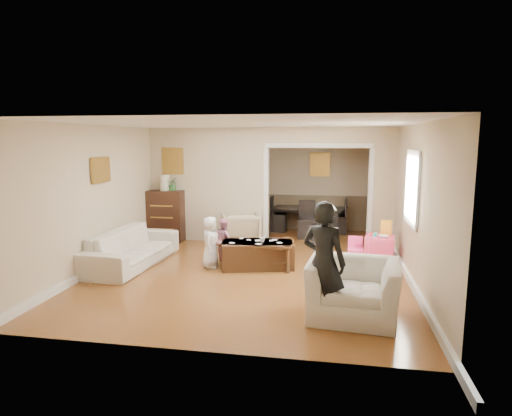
% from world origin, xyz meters
% --- Properties ---
extents(floor, '(7.00, 7.00, 0.00)m').
position_xyz_m(floor, '(0.00, 0.00, 0.00)').
color(floor, '#965326').
rests_on(floor, ground).
extents(partition_left, '(2.75, 0.18, 2.60)m').
position_xyz_m(partition_left, '(-1.38, 1.80, 1.30)').
color(partition_left, '#C4AB8F').
rests_on(partition_left, ground).
extents(partition_right, '(0.55, 0.18, 2.60)m').
position_xyz_m(partition_right, '(2.48, 1.80, 1.30)').
color(partition_right, '#C4AB8F').
rests_on(partition_right, ground).
extents(partition_header, '(2.22, 0.18, 0.35)m').
position_xyz_m(partition_header, '(1.10, 1.80, 2.42)').
color(partition_header, '#C4AB8F').
rests_on(partition_header, partition_right).
extents(window_pane, '(0.03, 0.95, 1.10)m').
position_xyz_m(window_pane, '(2.73, -0.40, 1.55)').
color(window_pane, white).
rests_on(window_pane, ground).
extents(framed_art_partition, '(0.45, 0.03, 0.55)m').
position_xyz_m(framed_art_partition, '(-2.20, 1.70, 1.85)').
color(framed_art_partition, brown).
rests_on(framed_art_partition, partition_left).
extents(framed_art_sofa_wall, '(0.03, 0.55, 0.40)m').
position_xyz_m(framed_art_sofa_wall, '(-2.71, -0.60, 1.80)').
color(framed_art_sofa_wall, brown).
extents(framed_art_alcove, '(0.45, 0.03, 0.55)m').
position_xyz_m(framed_art_alcove, '(1.10, 3.44, 1.70)').
color(framed_art_alcove, brown).
extents(sofa, '(1.03, 2.33, 0.67)m').
position_xyz_m(sofa, '(-2.25, -0.43, 0.33)').
color(sofa, silver).
rests_on(sofa, ground).
extents(armchair_back, '(1.02, 1.03, 0.75)m').
position_xyz_m(armchair_back, '(-0.54, 1.34, 0.37)').
color(armchair_back, tan).
rests_on(armchair_back, ground).
extents(armchair_front, '(1.27, 1.14, 0.76)m').
position_xyz_m(armchair_front, '(1.72, -2.22, 0.38)').
color(armchair_front, silver).
rests_on(armchair_front, ground).
extents(dresser, '(0.86, 0.48, 1.18)m').
position_xyz_m(dresser, '(-2.37, 1.58, 0.59)').
color(dresser, black).
rests_on(dresser, ground).
extents(table_lamp, '(0.22, 0.22, 0.36)m').
position_xyz_m(table_lamp, '(-2.37, 1.58, 1.36)').
color(table_lamp, beige).
rests_on(table_lamp, dresser).
extents(potted_plant, '(0.28, 0.24, 0.31)m').
position_xyz_m(potted_plant, '(-2.17, 1.58, 1.33)').
color(potted_plant, '#35682E').
rests_on(potted_plant, dresser).
extents(coffee_table, '(1.41, 0.94, 0.48)m').
position_xyz_m(coffee_table, '(0.09, -0.18, 0.24)').
color(coffee_table, '#3D2113').
rests_on(coffee_table, ground).
extents(coffee_cup, '(0.12, 0.12, 0.10)m').
position_xyz_m(coffee_cup, '(0.19, -0.23, 0.53)').
color(coffee_cup, silver).
rests_on(coffee_cup, coffee_table).
extents(play_table, '(0.60, 0.60, 0.51)m').
position_xyz_m(play_table, '(2.34, 0.53, 0.26)').
color(play_table, '#DE3A68').
rests_on(play_table, ground).
extents(cereal_box, '(0.21, 0.10, 0.30)m').
position_xyz_m(cereal_box, '(2.46, 0.63, 0.66)').
color(cereal_box, yellow).
rests_on(cereal_box, play_table).
extents(cyan_cup, '(0.08, 0.08, 0.08)m').
position_xyz_m(cyan_cup, '(2.24, 0.48, 0.55)').
color(cyan_cup, '#25BDB7').
rests_on(cyan_cup, play_table).
extents(toy_block, '(0.09, 0.08, 0.05)m').
position_xyz_m(toy_block, '(2.22, 0.65, 0.54)').
color(toy_block, red).
rests_on(toy_block, play_table).
extents(play_bowl, '(0.22, 0.22, 0.05)m').
position_xyz_m(play_bowl, '(2.39, 0.41, 0.54)').
color(play_bowl, white).
rests_on(play_bowl, play_table).
extents(dining_table, '(1.99, 1.40, 0.63)m').
position_xyz_m(dining_table, '(0.84, 3.05, 0.32)').
color(dining_table, black).
rests_on(dining_table, ground).
extents(adult_person, '(0.69, 0.58, 1.60)m').
position_xyz_m(adult_person, '(1.34, -2.47, 0.80)').
color(adult_person, black).
rests_on(adult_person, ground).
extents(child_kneel_a, '(0.33, 0.48, 0.95)m').
position_xyz_m(child_kneel_a, '(-0.76, -0.33, 0.48)').
color(child_kneel_a, white).
rests_on(child_kneel_a, ground).
extents(child_kneel_b, '(0.49, 0.52, 0.84)m').
position_xyz_m(child_kneel_b, '(-0.61, 0.12, 0.42)').
color(child_kneel_b, pink).
rests_on(child_kneel_b, ground).
extents(child_toddler, '(0.43, 0.49, 0.79)m').
position_xyz_m(child_toddler, '(1.14, 0.57, 0.39)').
color(child_toddler, black).
rests_on(child_toddler, ground).
extents(craft_papers, '(0.96, 0.50, 0.00)m').
position_xyz_m(craft_papers, '(0.09, -0.15, 0.49)').
color(craft_papers, white).
rests_on(craft_papers, coffee_table).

